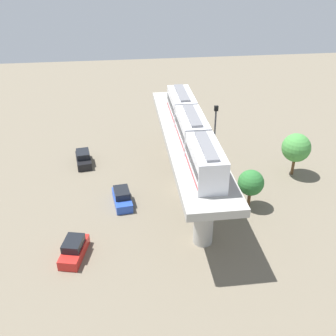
{
  "coord_description": "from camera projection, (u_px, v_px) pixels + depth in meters",
  "views": [
    {
      "loc": [
        -7.25,
        -39.59,
        26.05
      ],
      "look_at": [
        -2.5,
        -1.97,
        4.31
      ],
      "focal_mm": 43.06,
      "sensor_mm": 36.0,
      "label": 1
    }
  ],
  "objects": [
    {
      "name": "tree_near_viaduct",
      "position": [
        251.0,
        183.0,
        43.43
      ],
      "size": [
        2.84,
        2.84,
        4.5
      ],
      "color": "brown",
      "rests_on": "ground"
    },
    {
      "name": "viaduct",
      "position": [
        188.0,
        149.0,
        45.1
      ],
      "size": [
        5.2,
        28.85,
        7.19
      ],
      "color": "#A8A59E",
      "rests_on": "ground"
    },
    {
      "name": "signal_post",
      "position": [
        214.0,
        141.0,
        46.96
      ],
      "size": [
        0.44,
        0.28,
        9.79
      ],
      "color": "#4C4C51",
      "rests_on": "ground"
    },
    {
      "name": "parked_car_black",
      "position": [
        83.0,
        159.0,
        53.03
      ],
      "size": [
        2.36,
        4.41,
        1.76
      ],
      "rotation": [
        0.0,
        0.0,
        0.14
      ],
      "color": "black",
      "rests_on": "ground"
    },
    {
      "name": "ground_plane",
      "position": [
        187.0,
        190.0,
        47.82
      ],
      "size": [
        120.0,
        120.0,
        0.0
      ],
      "primitive_type": "plane",
      "color": "#706654"
    },
    {
      "name": "train",
      "position": [
        192.0,
        130.0,
        41.78
      ],
      "size": [
        2.64,
        20.5,
        3.24
      ],
      "color": "silver",
      "rests_on": "viaduct"
    },
    {
      "name": "parked_car_blue",
      "position": [
        122.0,
        198.0,
        45.04
      ],
      "size": [
        2.29,
        4.39,
        1.76
      ],
      "rotation": [
        0.0,
        0.0,
        0.12
      ],
      "color": "#284CB7",
      "rests_on": "ground"
    },
    {
      "name": "tree_mid_lot",
      "position": [
        296.0,
        148.0,
        49.18
      ],
      "size": [
        3.52,
        3.52,
        5.51
      ],
      "color": "brown",
      "rests_on": "ground"
    },
    {
      "name": "parked_car_red",
      "position": [
        74.0,
        250.0,
        37.58
      ],
      "size": [
        2.73,
        4.5,
        1.76
      ],
      "rotation": [
        0.0,
        0.0,
        -0.24
      ],
      "color": "red",
      "rests_on": "ground"
    }
  ]
}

